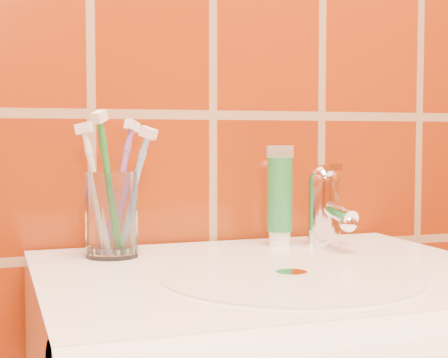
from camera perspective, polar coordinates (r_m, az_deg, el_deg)
name	(u,v)px	position (r m, az deg, el deg)	size (l,w,h in m)	color
glass_tumbler	(112,214)	(0.92, -9.28, -2.89)	(0.07, 0.07, 0.11)	white
toothpaste_tube	(280,199)	(1.00, 4.66, -1.66)	(0.04, 0.04, 0.15)	white
faucet	(325,203)	(1.00, 8.43, -1.96)	(0.05, 0.11, 0.12)	white
toothbrush_0	(120,187)	(0.94, -8.66, -0.70)	(0.07, 0.06, 0.19)	#77408A
toothbrush_1	(109,187)	(0.89, -9.50, -0.66)	(0.05, 0.06, 0.20)	#20792F
toothbrush_2	(97,191)	(0.91, -10.52, -0.98)	(0.05, 0.04, 0.18)	silver
toothbrush_3	(132,193)	(0.91, -7.65, -1.16)	(0.06, 0.06, 0.18)	#72A1CA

